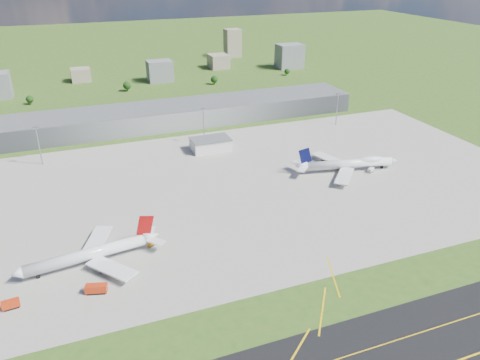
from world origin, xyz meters
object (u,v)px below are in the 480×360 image
object	(u,v)px
fire_truck	(96,289)
airliner_red_twin	(92,254)
tug_yellow	(151,245)
airliner_blue_quad	(349,164)
crash_tender	(11,305)
van_white_near	(338,182)
van_white_far	(371,170)

from	to	relation	value
fire_truck	airliner_red_twin	bearing A→B (deg)	104.05
tug_yellow	fire_truck	bearing A→B (deg)	-168.88
airliner_blue_quad	crash_tender	world-z (taller)	airliner_blue_quad
van_white_near	van_white_far	size ratio (longest dim) A/B	0.91
van_white_near	fire_truck	bearing A→B (deg)	112.12
tug_yellow	van_white_near	xyz separation A→B (m)	(116.85, 25.91, 0.42)
fire_truck	van_white_near	size ratio (longest dim) A/B	1.82
van_white_far	tug_yellow	bearing A→B (deg)	163.48
airliner_blue_quad	airliner_red_twin	bearing A→B (deg)	-153.01
tug_yellow	van_white_far	size ratio (longest dim) A/B	0.66
fire_truck	van_white_near	world-z (taller)	fire_truck
crash_tender	van_white_far	xyz separation A→B (m)	(204.12, 56.61, -0.40)
van_white_near	airliner_red_twin	bearing A→B (deg)	104.17
crash_tender	van_white_near	distance (m)	182.30
airliner_red_twin	fire_truck	distance (m)	21.88
tug_yellow	airliner_blue_quad	bearing A→B (deg)	-15.47
crash_tender	van_white_far	size ratio (longest dim) A/B	1.23
airliner_red_twin	van_white_far	xyz separation A→B (m)	(171.83, 37.27, -3.35)
airliner_red_twin	van_white_near	world-z (taller)	airliner_red_twin
airliner_blue_quad	van_white_far	bearing A→B (deg)	-17.03
airliner_red_twin	fire_truck	xyz separation A→B (m)	(-0.62, -21.70, -2.76)
van_white_near	crash_tender	bearing A→B (deg)	108.06
fire_truck	van_white_far	world-z (taller)	fire_truck
airliner_red_twin	van_white_near	bearing A→B (deg)	-176.07
airliner_blue_quad	crash_tender	size ratio (longest dim) A/B	9.82
fire_truck	van_white_far	xyz separation A→B (m)	(172.45, 58.97, -0.58)
airliner_red_twin	airliner_blue_quad	size ratio (longest dim) A/B	0.95
fire_truck	van_white_near	bearing A→B (deg)	35.35
van_white_far	airliner_blue_quad	bearing A→B (deg)	121.86
fire_truck	crash_tender	distance (m)	31.76
tug_yellow	van_white_near	world-z (taller)	van_white_near
crash_tender	tug_yellow	bearing A→B (deg)	15.91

